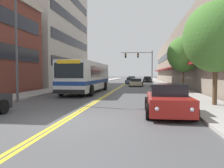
# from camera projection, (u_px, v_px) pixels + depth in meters

# --- Properties ---
(ground_plane) EXTENTS (240.00, 240.00, 0.00)m
(ground_plane) POSITION_uv_depth(u_px,v_px,m) (127.00, 83.00, 45.51)
(ground_plane) COLOR #4C4C4F
(sidewalk_left) EXTENTS (2.87, 106.00, 0.13)m
(sidewalk_left) POSITION_uv_depth(u_px,v_px,m) (94.00, 82.00, 46.45)
(sidewalk_left) COLOR #9E9B96
(sidewalk_left) RESTS_ON ground_plane
(sidewalk_right) EXTENTS (2.87, 106.00, 0.13)m
(sidewalk_right) POSITION_uv_depth(u_px,v_px,m) (161.00, 83.00, 44.57)
(sidewalk_right) COLOR #9E9B96
(sidewalk_right) RESTS_ON ground_plane
(centre_line) EXTENTS (0.34, 106.00, 0.01)m
(centre_line) POSITION_uv_depth(u_px,v_px,m) (127.00, 83.00, 45.51)
(centre_line) COLOR yellow
(centre_line) RESTS_ON ground_plane
(office_tower_left) EXTENTS (12.08, 20.14, 22.09)m
(office_tower_left) POSITION_uv_depth(u_px,v_px,m) (40.00, 21.00, 38.01)
(office_tower_left) COLOR #BCB7AD
(office_tower_left) RESTS_ON ground_plane
(storefront_row_right) EXTENTS (9.10, 68.00, 9.48)m
(storefront_row_right) POSITION_uv_depth(u_px,v_px,m) (190.00, 60.00, 43.59)
(storefront_row_right) COLOR gray
(storefront_row_right) RESTS_ON ground_plane
(city_bus) EXTENTS (2.92, 11.62, 3.01)m
(city_bus) POSITION_uv_depth(u_px,v_px,m) (88.00, 76.00, 22.47)
(city_bus) COLOR silver
(city_bus) RESTS_ON ground_plane
(car_white_parked_left_mid) EXTENTS (2.09, 4.44, 1.45)m
(car_white_parked_left_mid) POSITION_uv_depth(u_px,v_px,m) (98.00, 81.00, 37.77)
(car_white_parked_left_mid) COLOR white
(car_white_parked_left_mid) RESTS_ON ground_plane
(car_red_parked_right_foreground) EXTENTS (2.08, 4.18, 1.44)m
(car_red_parked_right_foreground) POSITION_uv_depth(u_px,v_px,m) (168.00, 100.00, 10.18)
(car_red_parked_right_foreground) COLOR maroon
(car_red_parked_right_foreground) RESTS_ON ground_plane
(car_black_parked_right_mid) EXTENTS (1.99, 4.90, 1.33)m
(car_black_parked_right_mid) POSITION_uv_depth(u_px,v_px,m) (147.00, 80.00, 48.72)
(car_black_parked_right_mid) COLOR black
(car_black_parked_right_mid) RESTS_ON ground_plane
(car_beige_moving_lead) EXTENTS (2.13, 4.71, 1.18)m
(car_beige_moving_lead) POSITION_uv_depth(u_px,v_px,m) (136.00, 82.00, 34.13)
(car_beige_moving_lead) COLOR #BCAD89
(car_beige_moving_lead) RESTS_ON ground_plane
(car_slate_blue_moving_second) EXTENTS (2.16, 4.90, 1.20)m
(car_slate_blue_moving_second) POSITION_uv_depth(u_px,v_px,m) (131.00, 81.00, 43.02)
(car_slate_blue_moving_second) COLOR #475675
(car_slate_blue_moving_second) RESTS_ON ground_plane
(car_navy_moving_third) EXTENTS (2.14, 4.38, 1.28)m
(car_navy_moving_third) POSITION_uv_depth(u_px,v_px,m) (132.00, 79.00, 54.86)
(car_navy_moving_third) COLOR #19234C
(car_navy_moving_third) RESTS_ON ground_plane
(traffic_signal_mast) EXTENTS (6.49, 0.38, 6.64)m
(traffic_signal_mast) POSITION_uv_depth(u_px,v_px,m) (141.00, 60.00, 44.86)
(traffic_signal_mast) COLOR #47474C
(traffic_signal_mast) RESTS_ON ground_plane
(street_lamp_left_near) EXTENTS (2.04, 0.28, 8.87)m
(street_lamp_left_near) POSITION_uv_depth(u_px,v_px,m) (19.00, 25.00, 14.64)
(street_lamp_left_near) COLOR #47474C
(street_lamp_left_near) RESTS_ON ground_plane
(street_tree_right_near) EXTENTS (3.63, 3.63, 5.86)m
(street_tree_right_near) POSITION_uv_depth(u_px,v_px,m) (216.00, 37.00, 12.32)
(street_tree_right_near) COLOR brown
(street_tree_right_near) RESTS_ON sidewalk_right
(street_tree_right_mid) EXTENTS (3.37, 3.37, 5.67)m
(street_tree_right_mid) POSITION_uv_depth(u_px,v_px,m) (184.00, 54.00, 22.61)
(street_tree_right_mid) COLOR brown
(street_tree_right_mid) RESTS_ON sidewalk_right
(fire_hydrant) EXTENTS (0.33, 0.25, 0.80)m
(fire_hydrant) POSITION_uv_depth(u_px,v_px,m) (185.00, 95.00, 14.27)
(fire_hydrant) COLOR #B7B7BC
(fire_hydrant) RESTS_ON sidewalk_right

